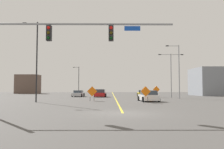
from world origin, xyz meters
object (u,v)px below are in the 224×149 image
(construction_sign_left_lane, at_px, (92,92))
(construction_sign_right_lane, at_px, (156,90))
(street_lamp_mid_right, at_px, (78,79))
(car_white_near, at_px, (148,96))
(car_red_far, at_px, (100,93))
(street_lamp_mid_left, at_px, (171,71))
(construction_sign_median_far, at_px, (145,91))
(street_lamp_near_left, at_px, (36,58))
(construction_sign_median_near, at_px, (146,92))
(car_silver_mid, at_px, (78,94))
(traffic_signal_assembly, at_px, (51,40))
(street_lamp_near_right, at_px, (178,69))
(car_yellow_passing, at_px, (143,93))

(construction_sign_left_lane, height_order, construction_sign_right_lane, construction_sign_right_lane)
(street_lamp_mid_right, distance_m, car_white_near, 40.89)
(car_red_far, bearing_deg, street_lamp_mid_left, -15.26)
(street_lamp_mid_right, xyz_separation_m, construction_sign_right_lane, (17.51, -26.52, -3.04))
(construction_sign_left_lane, distance_m, car_red_far, 13.23)
(construction_sign_median_far, relative_size, car_white_near, 0.44)
(construction_sign_left_lane, height_order, construction_sign_median_far, construction_sign_left_lane)
(street_lamp_near_left, xyz_separation_m, car_red_far, (7.13, 15.86, -4.60))
(construction_sign_median_near, xyz_separation_m, car_silver_mid, (-10.22, 18.75, -0.62))
(traffic_signal_assembly, distance_m, construction_sign_left_lane, 15.24)
(street_lamp_near_left, height_order, construction_sign_right_lane, street_lamp_near_left)
(construction_sign_left_lane, relative_size, car_white_near, 0.44)
(traffic_signal_assembly, distance_m, car_white_near, 16.94)
(traffic_signal_assembly, relative_size, construction_sign_median_near, 6.82)
(construction_sign_median_near, xyz_separation_m, car_white_near, (0.82, 3.08, -0.56))
(street_lamp_mid_right, distance_m, construction_sign_median_near, 43.48)
(construction_sign_median_near, bearing_deg, street_lamp_mid_right, 107.88)
(street_lamp_mid_left, distance_m, construction_sign_right_lane, 4.23)
(street_lamp_near_left, bearing_deg, construction_sign_right_lane, 37.89)
(construction_sign_right_lane, xyz_separation_m, car_silver_mid, (-14.42, 4.00, -0.74))
(street_lamp_near_right, distance_m, car_yellow_passing, 11.15)
(street_lamp_mid_right, relative_size, construction_sign_median_far, 4.17)
(street_lamp_near_left, distance_m, car_silver_mid, 18.20)
(car_yellow_passing, distance_m, car_silver_mid, 12.61)
(car_white_near, xyz_separation_m, car_yellow_passing, (1.57, 15.74, -0.01))
(construction_sign_median_near, distance_m, car_silver_mid, 21.36)
(construction_sign_median_far, xyz_separation_m, car_white_near, (-0.45, -5.97, -0.57))
(car_yellow_passing, bearing_deg, traffic_signal_assembly, -109.67)
(car_silver_mid, bearing_deg, construction_sign_left_lane, -75.47)
(street_lamp_mid_left, height_order, car_white_near, street_lamp_mid_left)
(construction_sign_right_lane, bearing_deg, car_yellow_passing, 113.89)
(street_lamp_near_right, xyz_separation_m, construction_sign_left_lane, (-12.91, -5.22, -3.45))
(street_lamp_mid_right, relative_size, car_white_near, 1.82)
(street_lamp_mid_right, xyz_separation_m, construction_sign_median_near, (13.31, -41.27, -3.16))
(car_white_near, bearing_deg, car_silver_mid, 125.19)
(construction_sign_left_lane, xyz_separation_m, construction_sign_median_near, (6.41, -4.03, 0.01))
(construction_sign_median_far, xyz_separation_m, car_red_far, (-7.13, 8.19, -0.54))
(car_silver_mid, xyz_separation_m, car_red_far, (4.37, -1.51, 0.10))
(car_white_near, bearing_deg, street_lamp_mid_right, 110.32)
(street_lamp_near_left, xyz_separation_m, construction_sign_right_lane, (17.18, 13.37, -3.96))
(street_lamp_near_right, xyz_separation_m, construction_sign_median_near, (-6.50, -9.25, -3.44))
(construction_sign_right_lane, relative_size, car_yellow_passing, 0.45)
(car_silver_mid, bearing_deg, car_yellow_passing, 0.33)
(traffic_signal_assembly, distance_m, street_lamp_near_left, 12.96)
(street_lamp_mid_left, bearing_deg, car_yellow_passing, 130.30)
(construction_sign_median_near, relative_size, construction_sign_median_far, 1.00)
(car_white_near, bearing_deg, street_lamp_near_left, -172.99)
(construction_sign_left_lane, bearing_deg, car_red_far, 87.61)
(construction_sign_left_lane, relative_size, car_silver_mid, 0.49)
(street_lamp_near_right, bearing_deg, construction_sign_right_lane, 112.74)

